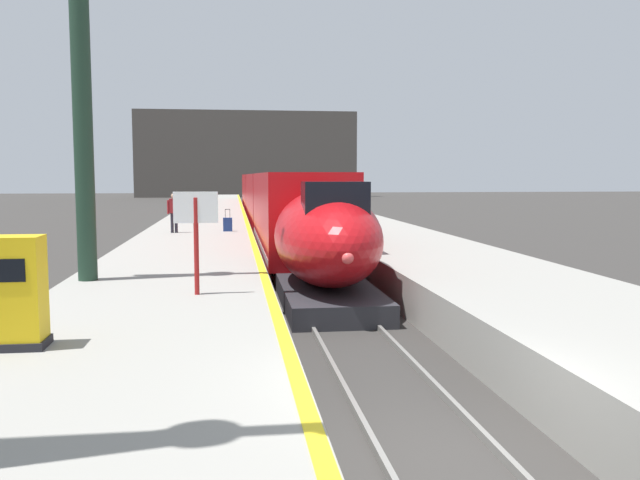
% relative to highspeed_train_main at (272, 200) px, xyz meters
% --- Properties ---
extents(ground_plane, '(260.00, 260.00, 0.00)m').
position_rel_highspeed_train_main_xyz_m(ground_plane, '(0.00, -34.52, -1.96)').
color(ground_plane, '#33302D').
extents(platform_left, '(4.80, 110.00, 1.05)m').
position_rel_highspeed_train_main_xyz_m(platform_left, '(-4.05, -9.77, -1.43)').
color(platform_left, gray).
rests_on(platform_left, ground).
extents(platform_right, '(4.80, 110.00, 1.05)m').
position_rel_highspeed_train_main_xyz_m(platform_right, '(4.05, -9.77, -1.43)').
color(platform_right, gray).
rests_on(platform_right, ground).
extents(platform_left_safety_stripe, '(0.20, 107.80, 0.01)m').
position_rel_highspeed_train_main_xyz_m(platform_left_safety_stripe, '(-1.77, -9.77, -0.90)').
color(platform_left_safety_stripe, yellow).
rests_on(platform_left_safety_stripe, platform_left).
extents(rail_main_left, '(0.08, 110.00, 0.12)m').
position_rel_highspeed_train_main_xyz_m(rail_main_left, '(-0.75, -7.02, -1.90)').
color(rail_main_left, slate).
rests_on(rail_main_left, ground).
extents(rail_main_right, '(0.08, 110.00, 0.12)m').
position_rel_highspeed_train_main_xyz_m(rail_main_right, '(0.75, -7.02, -1.90)').
color(rail_main_right, slate).
rests_on(rail_main_right, ground).
extents(highspeed_train_main, '(2.92, 56.81, 3.60)m').
position_rel_highspeed_train_main_xyz_m(highspeed_train_main, '(0.00, 0.00, 0.00)').
color(highspeed_train_main, '#B20F14').
rests_on(highspeed_train_main, ground).
extents(station_column_mid, '(4.00, 0.68, 8.94)m').
position_rel_highspeed_train_main_xyz_m(station_column_mid, '(-5.90, -26.03, 4.49)').
color(station_column_mid, '#1E3828').
rests_on(station_column_mid, platform_left).
extents(passenger_near_edge, '(0.56, 0.28, 1.69)m').
position_rel_highspeed_train_main_xyz_m(passenger_near_edge, '(-5.00, -13.04, 0.08)').
color(passenger_near_edge, '#23232D').
rests_on(passenger_near_edge, platform_left).
extents(rolling_suitcase, '(0.40, 0.22, 0.98)m').
position_rel_highspeed_train_main_xyz_m(rolling_suitcase, '(-2.73, -12.56, -0.60)').
color(rolling_suitcase, navy).
rests_on(rolling_suitcase, platform_left).
extents(ticket_machine_yellow, '(0.76, 0.62, 1.60)m').
position_rel_highspeed_train_main_xyz_m(ticket_machine_yellow, '(-5.55, -32.27, -0.17)').
color(ticket_machine_yellow, yellow).
rests_on(ticket_machine_yellow, platform_left).
extents(departure_info_board, '(0.90, 0.10, 2.12)m').
position_rel_highspeed_train_main_xyz_m(departure_info_board, '(-3.26, -28.29, 0.60)').
color(departure_info_board, maroon).
rests_on(departure_info_board, platform_left).
extents(terminus_back_wall, '(36.00, 2.00, 14.00)m').
position_rel_highspeed_train_main_xyz_m(terminus_back_wall, '(0.00, 67.48, 5.04)').
color(terminus_back_wall, '#4C4742').
rests_on(terminus_back_wall, ground).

